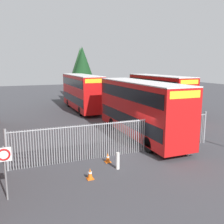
% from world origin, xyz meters
% --- Properties ---
extents(ground_plane, '(100.00, 100.00, 0.00)m').
position_xyz_m(ground_plane, '(0.00, 8.00, 0.00)').
color(ground_plane, '#3D3D42').
extents(palisade_fence, '(13.53, 0.14, 2.35)m').
position_xyz_m(palisade_fence, '(-1.00, 0.00, 1.18)').
color(palisade_fence, gray).
rests_on(palisade_fence, ground).
extents(double_decker_bus_near_gate, '(2.54, 10.81, 4.42)m').
position_xyz_m(double_decker_bus_near_gate, '(1.99, 3.07, 2.42)').
color(double_decker_bus_near_gate, red).
rests_on(double_decker_bus_near_gate, ground).
extents(double_decker_bus_behind_fence_left, '(2.54, 10.81, 4.42)m').
position_xyz_m(double_decker_bus_behind_fence_left, '(8.92, 11.31, 2.42)').
color(double_decker_bus_behind_fence_left, '#B70C0C').
rests_on(double_decker_bus_behind_fence_left, ground).
extents(double_decker_bus_behind_fence_right, '(2.54, 10.81, 4.42)m').
position_xyz_m(double_decker_bus_behind_fence_right, '(0.87, 16.33, 2.42)').
color(double_decker_bus_behind_fence_right, red).
rests_on(double_decker_bus_behind_fence_right, ground).
extents(bollard_near_left, '(0.20, 0.20, 0.95)m').
position_xyz_m(bollard_near_left, '(-2.06, -1.99, 0.47)').
color(bollard_near_left, silver).
rests_on(bollard_near_left, ground).
extents(bollard_center_front, '(0.20, 0.20, 0.95)m').
position_xyz_m(bollard_center_front, '(2.95, -1.69, 0.47)').
color(bollard_center_front, silver).
rests_on(bollard_center_front, ground).
extents(traffic_cone_by_gate, '(0.34, 0.34, 0.59)m').
position_xyz_m(traffic_cone_by_gate, '(-3.84, -2.61, 0.29)').
color(traffic_cone_by_gate, orange).
rests_on(traffic_cone_by_gate, ground).
extents(traffic_cone_mid_forecourt, '(0.34, 0.34, 0.59)m').
position_xyz_m(traffic_cone_mid_forecourt, '(-2.23, -0.89, 0.29)').
color(traffic_cone_mid_forecourt, orange).
rests_on(traffic_cone_mid_forecourt, ground).
extents(traffic_cone_near_kerb, '(0.34, 0.34, 0.59)m').
position_xyz_m(traffic_cone_near_kerb, '(3.06, -0.97, 0.29)').
color(traffic_cone_near_kerb, orange).
rests_on(traffic_cone_near_kerb, ground).
extents(speed_limit_sign_post, '(0.60, 0.14, 2.40)m').
position_xyz_m(speed_limit_sign_post, '(-7.69, -3.21, 1.78)').
color(speed_limit_sign_post, slate).
rests_on(speed_limit_sign_post, ground).
extents(tree_tall_back, '(4.40, 4.40, 8.57)m').
position_xyz_m(tree_tall_back, '(4.35, 29.85, 5.42)').
color(tree_tall_back, '#4C3823').
rests_on(tree_tall_back, ground).
extents(tree_short_side, '(4.42, 4.42, 8.24)m').
position_xyz_m(tree_short_side, '(2.62, 22.20, 5.08)').
color(tree_short_side, '#4C3823').
rests_on(tree_short_side, ground).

